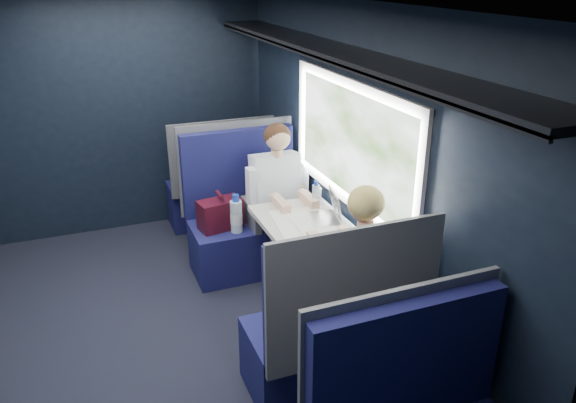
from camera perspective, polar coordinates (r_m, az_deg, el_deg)
name	(u,v)px	position (r m, az deg, el deg)	size (l,w,h in m)	color
ground	(172,340)	(4.27, -11.66, -13.66)	(2.80, 4.20, 0.01)	black
room_shell	(157,144)	(3.60, -13.17, 5.75)	(3.00, 4.40, 2.40)	black
table	(305,235)	(4.15, 1.70, -3.38)	(0.62, 1.00, 0.74)	#54565E
seat_bay_near	(245,222)	(4.93, -4.38, -2.07)	(1.04, 0.62, 1.26)	#0E0E3D
seat_bay_far	(333,335)	(3.54, 4.55, -13.37)	(1.04, 0.62, 1.26)	#0E0E3D
seat_row_front	(219,187)	(5.77, -6.99, 1.46)	(1.04, 0.51, 1.16)	#0E0E3D
man	(280,193)	(4.75, -0.83, 0.83)	(0.53, 0.56, 1.32)	black
woman	(358,270)	(3.59, 7.16, -6.92)	(0.53, 0.56, 1.32)	black
papers	(312,227)	(4.09, 2.47, -2.58)	(0.49, 0.71, 0.01)	white
laptop	(329,212)	(4.21, 4.17, -1.03)	(0.27, 0.32, 0.21)	silver
bottle_small	(316,194)	(4.43, 2.86, 0.72)	(0.06, 0.06, 0.21)	silver
cup	(317,193)	(4.58, 3.00, 0.85)	(0.07, 0.07, 0.09)	white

